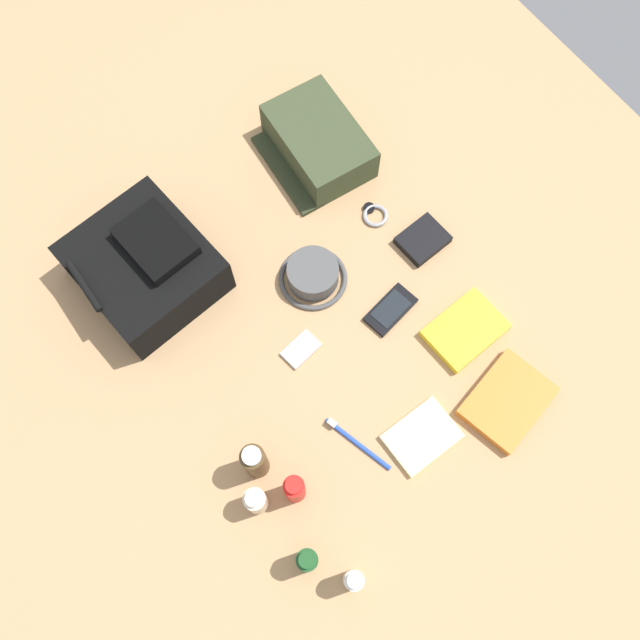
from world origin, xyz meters
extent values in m
cube|color=tan|center=(0.00, 0.00, -0.01)|extent=(2.64, 2.02, 0.02)
cube|color=black|center=(0.33, 0.25, 0.06)|extent=(0.33, 0.31, 0.12)
cube|color=black|center=(0.33, 0.21, 0.14)|extent=(0.18, 0.14, 0.03)
cylinder|color=black|center=(0.33, 0.39, 0.14)|extent=(0.14, 0.02, 0.02)
cube|color=#384228|center=(0.38, -0.27, 0.05)|extent=(0.28, 0.20, 0.10)
cube|color=#2C3520|center=(0.38, -0.17, 0.01)|extent=(0.26, 0.08, 0.01)
cylinder|color=#4E4E4E|center=(0.10, -0.05, 0.03)|extent=(0.12, 0.12, 0.05)
torus|color=#4E4E4E|center=(0.10, -0.05, 0.01)|extent=(0.16, 0.16, 0.01)
cylinder|color=white|center=(-0.48, 0.27, 0.05)|extent=(0.04, 0.04, 0.10)
cylinder|color=silver|center=(-0.48, 0.27, 0.11)|extent=(0.03, 0.03, 0.01)
cylinder|color=#19471E|center=(-0.40, 0.32, 0.05)|extent=(0.04, 0.04, 0.11)
cylinder|color=#19471E|center=(-0.40, 0.32, 0.11)|extent=(0.03, 0.03, 0.01)
cylinder|color=red|center=(-0.27, 0.26, 0.06)|extent=(0.04, 0.04, 0.12)
cylinder|color=red|center=(-0.27, 0.26, 0.12)|extent=(0.03, 0.03, 0.01)
cylinder|color=beige|center=(-0.25, 0.34, 0.05)|extent=(0.05, 0.05, 0.10)
cylinder|color=silver|center=(-0.25, 0.34, 0.10)|extent=(0.03, 0.03, 0.01)
cylinder|color=#473319|center=(-0.18, 0.30, 0.07)|extent=(0.05, 0.05, 0.14)
cylinder|color=silver|center=(-0.18, 0.30, 0.15)|extent=(0.04, 0.04, 0.01)
cube|color=orange|center=(-0.39, -0.23, 0.01)|extent=(0.18, 0.22, 0.03)
cube|color=white|center=(-0.39, -0.23, 0.01)|extent=(0.17, 0.21, 0.02)
cube|color=yellow|center=(-0.21, -0.26, 0.01)|extent=(0.14, 0.18, 0.02)
cube|color=white|center=(-0.21, -0.26, 0.01)|extent=(0.13, 0.17, 0.02)
cube|color=black|center=(-0.07, -0.15, 0.01)|extent=(0.09, 0.13, 0.01)
cube|color=black|center=(-0.07, -0.15, 0.01)|extent=(0.07, 0.10, 0.00)
cube|color=#B7B7BC|center=(-0.02, 0.07, 0.01)|extent=(0.06, 0.09, 0.01)
cylinder|color=silver|center=(-0.02, 0.05, 0.01)|extent=(0.03, 0.03, 0.00)
torus|color=#99999E|center=(0.15, -0.28, 0.01)|extent=(0.06, 0.06, 0.01)
cylinder|color=black|center=(0.18, -0.28, 0.01)|extent=(0.03, 0.03, 0.01)
cylinder|color=blue|center=(-0.27, 0.09, 0.01)|extent=(0.17, 0.06, 0.01)
cube|color=white|center=(-0.20, 0.11, 0.02)|extent=(0.02, 0.02, 0.01)
cube|color=black|center=(0.03, -0.33, 0.01)|extent=(0.10, 0.12, 0.02)
cube|color=beige|center=(-0.34, -0.03, 0.01)|extent=(0.11, 0.15, 0.02)
camera|label=1|loc=(-0.42, 0.31, 1.50)|focal=38.66mm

